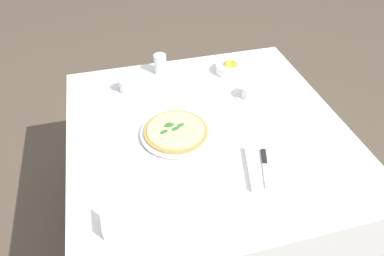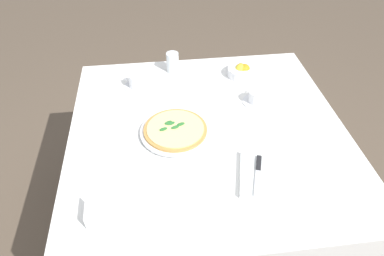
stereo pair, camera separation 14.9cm
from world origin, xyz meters
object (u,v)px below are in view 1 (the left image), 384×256
(water_glass_center_back, at_px, (160,65))
(menu_card, at_px, (103,224))
(coffee_cup_far_right, at_px, (249,93))
(napkin_folded, at_px, (265,168))
(citrus_bowl, at_px, (230,68))
(coffee_cup_right_edge, at_px, (127,86))
(dinner_knife, at_px, (265,166))
(pizza_plate, at_px, (176,133))
(pizza, at_px, (176,131))

(water_glass_center_back, xyz_separation_m, menu_card, (0.88, -0.36, -0.02))
(coffee_cup_far_right, height_order, water_glass_center_back, water_glass_center_back)
(coffee_cup_far_right, xyz_separation_m, menu_card, (0.56, -0.73, 0.00))
(napkin_folded, relative_size, citrus_bowl, 1.63)
(coffee_cup_right_edge, height_order, dinner_knife, coffee_cup_right_edge)
(citrus_bowl, relative_size, menu_card, 1.67)
(dinner_knife, distance_m, menu_card, 0.62)
(coffee_cup_right_edge, xyz_separation_m, dinner_knife, (0.65, 0.44, -0.01))
(pizza_plate, relative_size, water_glass_center_back, 2.86)
(dinner_knife, relative_size, menu_card, 2.12)
(water_glass_center_back, distance_m, menu_card, 0.96)
(napkin_folded, height_order, citrus_bowl, citrus_bowl)
(pizza_plate, relative_size, citrus_bowl, 2.00)
(dinner_knife, bearing_deg, coffee_cup_right_edge, -127.59)
(water_glass_center_back, relative_size, dinner_knife, 0.55)
(dinner_knife, bearing_deg, water_glass_center_back, -143.80)
(napkin_folded, xyz_separation_m, menu_card, (0.11, -0.61, 0.02))
(dinner_knife, bearing_deg, coffee_cup_far_right, -176.14)
(coffee_cup_far_right, distance_m, menu_card, 0.92)
(coffee_cup_right_edge, bearing_deg, pizza, 23.25)
(napkin_folded, bearing_deg, pizza_plate, -120.64)
(coffee_cup_right_edge, xyz_separation_m, water_glass_center_back, (-0.13, 0.19, 0.02))
(pizza, height_order, napkin_folded, pizza)
(pizza_plate, height_order, menu_card, menu_card)
(pizza_plate, bearing_deg, menu_card, -40.45)
(pizza_plate, distance_m, menu_card, 0.51)
(pizza, relative_size, water_glass_center_back, 2.57)
(napkin_folded, height_order, dinner_knife, dinner_knife)
(pizza_plate, relative_size, dinner_knife, 1.57)
(coffee_cup_far_right, relative_size, citrus_bowl, 0.88)
(water_glass_center_back, height_order, dinner_knife, water_glass_center_back)
(coffee_cup_right_edge, distance_m, citrus_bowl, 0.55)
(napkin_folded, xyz_separation_m, dinner_knife, (0.00, -0.00, 0.01))
(napkin_folded, xyz_separation_m, citrus_bowl, (-0.69, 0.10, 0.02))
(coffee_cup_far_right, bearing_deg, pizza, -66.82)
(coffee_cup_far_right, bearing_deg, pizza_plate, -66.77)
(water_glass_center_back, height_order, napkin_folded, water_glass_center_back)
(water_glass_center_back, bearing_deg, coffee_cup_far_right, 48.46)
(water_glass_center_back, height_order, menu_card, water_glass_center_back)
(coffee_cup_far_right, bearing_deg, napkin_folded, -14.49)
(pizza, height_order, menu_card, menu_card)
(coffee_cup_right_edge, bearing_deg, coffee_cup_far_right, 70.30)
(napkin_folded, relative_size, menu_card, 2.72)
(citrus_bowl, bearing_deg, water_glass_center_back, -104.18)
(coffee_cup_far_right, bearing_deg, menu_card, -52.57)
(pizza, height_order, water_glass_center_back, water_glass_center_back)
(dinner_knife, xyz_separation_m, menu_card, (0.10, -0.61, 0.01))
(pizza, relative_size, citrus_bowl, 1.80)
(menu_card, bearing_deg, napkin_folded, -81.29)
(coffee_cup_far_right, distance_m, citrus_bowl, 0.24)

